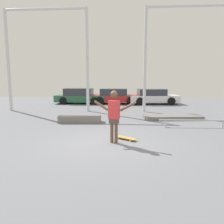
{
  "coord_description": "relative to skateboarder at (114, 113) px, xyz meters",
  "views": [
    {
      "loc": [
        0.71,
        -7.05,
        2.12
      ],
      "look_at": [
        0.12,
        1.69,
        0.79
      ],
      "focal_mm": 35.0,
      "sensor_mm": 36.0,
      "label": 1
    }
  ],
  "objects": [
    {
      "name": "parked_car_white",
      "position": [
        2.64,
        11.67,
        -0.38
      ],
      "size": [
        4.28,
        2.29,
        1.28
      ],
      "rotation": [
        0.0,
        0.0,
        0.1
      ],
      "color": "white",
      "rests_on": "ground_plane"
    },
    {
      "name": "grind_box",
      "position": [
        -1.88,
        3.38,
        -0.82
      ],
      "size": [
        2.09,
        0.83,
        0.36
      ],
      "primitive_type": "cube",
      "rotation": [
        0.0,
        0.0,
        0.06
      ],
      "color": "slate",
      "rests_on": "ground_plane"
    },
    {
      "name": "ground_plane",
      "position": [
        -0.3,
        -0.02,
        -1.0
      ],
      "size": [
        36.0,
        36.0,
        0.0
      ],
      "primitive_type": "plane",
      "color": "slate"
    },
    {
      "name": "manual_pad",
      "position": [
        2.86,
        4.54,
        -0.9
      ],
      "size": [
        3.12,
        1.32,
        0.2
      ],
      "primitive_type": "cube",
      "rotation": [
        0.0,
        0.0,
        0.11
      ],
      "color": "slate",
      "rests_on": "ground_plane"
    },
    {
      "name": "canopy_support_right",
      "position": [
        4.19,
        7.15,
        2.94
      ],
      "size": [
        5.48,
        0.2,
        6.55
      ],
      "color": "silver",
      "rests_on": "ground_plane"
    },
    {
      "name": "parked_car_green",
      "position": [
        -3.63,
        11.61,
        -0.36
      ],
      "size": [
        4.27,
        1.92,
        1.32
      ],
      "rotation": [
        0.0,
        0.0,
        -0.01
      ],
      "color": "#28603D",
      "rests_on": "ground_plane"
    },
    {
      "name": "grind_rail",
      "position": [
        3.39,
        2.6,
        -0.71
      ],
      "size": [
        3.05,
        0.11,
        0.35
      ],
      "rotation": [
        0.0,
        0.0,
        0.02
      ],
      "color": "#B7BABF",
      "rests_on": "ground_plane"
    },
    {
      "name": "parked_car_red",
      "position": [
        -0.59,
        11.65,
        -0.37
      ],
      "size": [
        4.13,
        1.87,
        1.29
      ],
      "rotation": [
        0.0,
        0.0,
        0.01
      ],
      "color": "red",
      "rests_on": "ground_plane"
    },
    {
      "name": "skateboard",
      "position": [
        0.39,
        0.39,
        -0.93
      ],
      "size": [
        0.76,
        0.63,
        0.08
      ],
      "rotation": [
        0.0,
        0.0,
        -0.62
      ],
      "color": "gold",
      "rests_on": "ground_plane"
    },
    {
      "name": "skateboarder",
      "position": [
        0.0,
        0.0,
        0.0
      ],
      "size": [
        1.39,
        0.48,
        1.75
      ],
      "rotation": [
        0.0,
        0.0,
        -0.28
      ],
      "color": "brown",
      "rests_on": "ground_plane"
    },
    {
      "name": "canopy_support_left",
      "position": [
        -4.79,
        7.15,
        2.94
      ],
      "size": [
        5.48,
        0.2,
        6.55
      ],
      "color": "silver",
      "rests_on": "ground_plane"
    }
  ]
}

